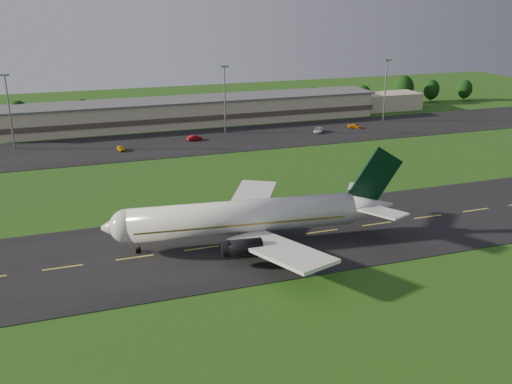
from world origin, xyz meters
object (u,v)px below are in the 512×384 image
object	(u,v)px
airliner	(248,217)
service_vehicle_a	(121,148)
light_mast_centre	(225,91)
service_vehicle_b	(194,138)
light_mast_east	(386,83)
service_vehicle_c	(319,130)
terminal	(216,110)
service_vehicle_d	(355,126)
light_mast_west	(8,103)

from	to	relation	value
airliner	service_vehicle_a	world-z (taller)	airliner
light_mast_centre	service_vehicle_b	size ratio (longest dim) A/B	4.59
light_mast_east	airliner	bearing A→B (deg)	-132.70
light_mast_east	service_vehicle_c	bearing A→B (deg)	-162.52
light_mast_east	terminal	bearing A→B (deg)	163.20
service_vehicle_a	service_vehicle_c	xyz separation A→B (m)	(59.80, 2.69, 0.06)
service_vehicle_a	service_vehicle_d	bearing A→B (deg)	-6.89
airliner	service_vehicle_d	bearing A→B (deg)	57.14
light_mast_east	service_vehicle_d	xyz separation A→B (m)	(-14.49, -7.03, -11.98)
airliner	service_vehicle_c	bearing A→B (deg)	63.40
light_mast_west	light_mast_east	size ratio (longest dim) A/B	1.00
light_mast_centre	light_mast_west	bearing A→B (deg)	180.00
terminal	service_vehicle_d	xyz separation A→B (m)	(39.11, -23.21, -3.24)
service_vehicle_a	service_vehicle_d	world-z (taller)	service_vehicle_a
airliner	service_vehicle_d	xyz separation A→B (m)	(59.43, 73.07, -3.91)
terminal	light_mast_east	size ratio (longest dim) A/B	7.13
airliner	light_mast_west	xyz separation A→B (m)	(-41.08, 80.09, 8.08)
service_vehicle_a	terminal	bearing A→B (deg)	28.73
airliner	light_mast_centre	size ratio (longest dim) A/B	2.52
service_vehicle_c	service_vehicle_a	bearing A→B (deg)	-142.85
service_vehicle_b	terminal	bearing A→B (deg)	-40.72
light_mast_centre	service_vehicle_a	distance (m)	36.60
service_vehicle_d	service_vehicle_b	bearing A→B (deg)	121.72
light_mast_east	service_vehicle_d	world-z (taller)	light_mast_east
airliner	service_vehicle_c	world-z (taller)	airliner
light_mast_centre	service_vehicle_b	distance (m)	17.57
service_vehicle_a	service_vehicle_b	bearing A→B (deg)	2.73
light_mast_centre	light_mast_east	world-z (taller)	same
service_vehicle_c	service_vehicle_d	distance (m)	13.46
airliner	terminal	xyz separation A→B (m)	(20.32, 96.28, -0.67)
airliner	service_vehicle_c	size ratio (longest dim) A/B	9.69
service_vehicle_a	light_mast_east	bearing A→B (deg)	-2.91
terminal	service_vehicle_c	bearing A→B (deg)	-44.08
terminal	service_vehicle_c	size ratio (longest dim) A/B	27.44
airliner	service_vehicle_b	bearing A→B (deg)	90.26
terminal	service_vehicle_b	xyz separation A→B (m)	(-12.58, -22.65, -3.16)
light_mast_west	light_mast_centre	size ratio (longest dim) A/B	1.00
light_mast_centre	service_vehicle_b	bearing A→B (deg)	-149.93
light_mast_east	service_vehicle_a	xyz separation A→B (m)	(-87.63, -11.46, -11.97)
service_vehicle_c	service_vehicle_d	world-z (taller)	service_vehicle_c
terminal	service_vehicle_a	size ratio (longest dim) A/B	36.84
light_mast_centre	light_mast_east	xyz separation A→B (m)	(55.00, 0.00, 0.00)
airliner	terminal	world-z (taller)	airliner
light_mast_east	light_mast_centre	bearing A→B (deg)	180.00
service_vehicle_d	light_mast_west	bearing A→B (deg)	118.34
airliner	light_mast_west	distance (m)	90.38
terminal	light_mast_west	size ratio (longest dim) A/B	7.13
service_vehicle_b	service_vehicle_d	xyz separation A→B (m)	(51.69, -0.55, -0.08)
terminal	service_vehicle_b	distance (m)	26.10
light_mast_east	service_vehicle_c	xyz separation A→B (m)	(-27.83, -8.77, -11.90)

